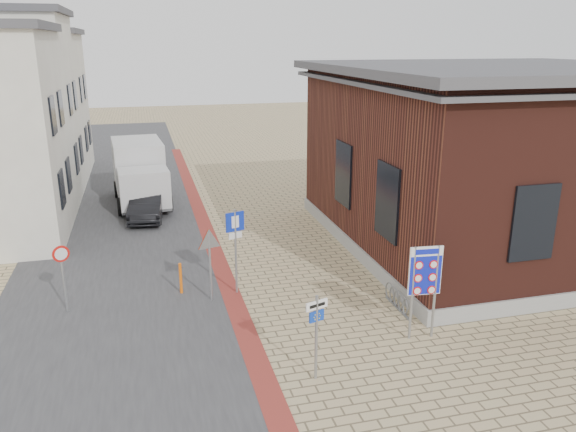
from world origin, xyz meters
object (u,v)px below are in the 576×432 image
parking_sign (235,236)px  box_truck (140,173)px  essen_sign (316,325)px  border_sign (425,273)px  bollard (181,278)px  sedan (147,204)px

parking_sign → box_truck: bearing=85.9°
essen_sign → parking_sign: parking_sign is taller
box_truck → border_sign: bearing=-69.5°
box_truck → border_sign: (7.06, -15.40, 0.33)m
essen_sign → bollard: (-2.70, 5.53, -0.88)m
essen_sign → box_truck: bearing=84.9°
box_truck → bollard: box_truck is taller
box_truck → parking_sign: box_truck is taller
box_truck → essen_sign: bearing=-81.3°
sedan → border_sign: border_sign is taller
box_truck → parking_sign: (2.76, -11.40, 0.37)m
sedan → box_truck: bearing=101.6°
border_sign → parking_sign: bearing=142.5°
bollard → box_truck: bearing=95.5°
bollard → border_sign: bearing=-36.3°
parking_sign → border_sign: bearing=-60.7°
sedan → border_sign: size_ratio=1.52×
sedan → parking_sign: bearing=-67.6°
border_sign → bollard: border_sign is taller
border_sign → parking_sign: 5.87m
essen_sign → parking_sign: 5.25m
sedan → bollard: sedan is taller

